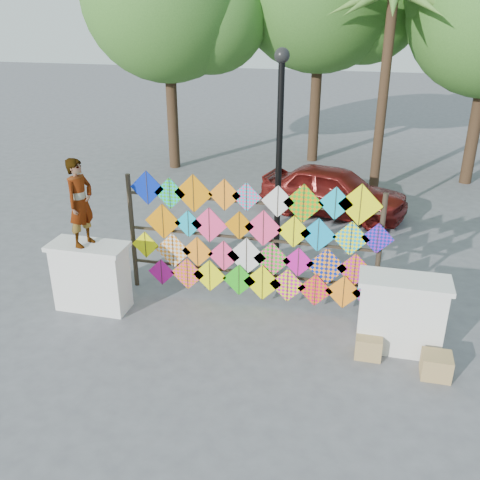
# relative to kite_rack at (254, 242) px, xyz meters

# --- Properties ---
(ground) EXTENTS (80.00, 80.00, 0.00)m
(ground) POSITION_rel_kite_rack_xyz_m (-0.10, -0.72, -1.22)
(ground) COLOR slate
(ground) RESTS_ON ground
(parapet_left) EXTENTS (1.40, 0.65, 1.28)m
(parapet_left) POSITION_rel_kite_rack_xyz_m (-2.80, -0.92, -0.57)
(parapet_left) COLOR white
(parapet_left) RESTS_ON ground
(parapet_right) EXTENTS (1.40, 0.65, 1.28)m
(parapet_right) POSITION_rel_kite_rack_xyz_m (2.60, -0.92, -0.57)
(parapet_right) COLOR white
(parapet_right) RESTS_ON ground
(kite_rack) EXTENTS (4.87, 0.24, 2.46)m
(kite_rack) POSITION_rel_kite_rack_xyz_m (0.00, 0.00, 0.00)
(kite_rack) COLOR #2D2319
(kite_rack) RESTS_ON ground
(palm_tree) EXTENTS (3.62, 3.62, 5.83)m
(palm_tree) POSITION_rel_kite_rack_xyz_m (2.10, 7.28, 3.73)
(palm_tree) COLOR #3F281B
(palm_tree) RESTS_ON ground
(vendor_woman) EXTENTS (0.48, 0.63, 1.55)m
(vendor_woman) POSITION_rel_kite_rack_xyz_m (-2.83, -0.92, 0.84)
(vendor_woman) COLOR #99999E
(vendor_woman) RESTS_ON parapet_left
(sedan) EXTENTS (4.09, 2.41, 1.31)m
(sedan) POSITION_rel_kite_rack_xyz_m (1.06, 4.99, -0.57)
(sedan) COLOR #621310
(sedan) RESTS_ON ground
(lamppost) EXTENTS (0.28, 0.28, 4.46)m
(lamppost) POSITION_rel_kite_rack_xyz_m (0.20, 1.28, 1.47)
(lamppost) COLOR black
(lamppost) RESTS_ON ground
(cardboard_box_near) EXTENTS (0.41, 0.36, 0.36)m
(cardboard_box_near) POSITION_rel_kite_rack_xyz_m (2.15, -1.24, -1.04)
(cardboard_box_near) COLOR #AB8553
(cardboard_box_near) RESTS_ON ground
(cardboard_box_far) EXTENTS (0.43, 0.40, 0.37)m
(cardboard_box_far) POSITION_rel_kite_rack_xyz_m (3.15, -1.51, -1.04)
(cardboard_box_far) COLOR #AB8553
(cardboard_box_far) RESTS_ON ground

